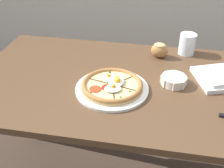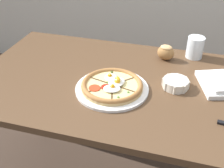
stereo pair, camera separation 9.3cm
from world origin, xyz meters
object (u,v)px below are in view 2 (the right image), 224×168
ramekin_bowl (176,83)px  bread_piece_near (166,52)px  water_glass (195,48)px  pizza (112,86)px  dining_table (136,103)px

ramekin_bowl → bread_piece_near: bearing=106.8°
ramekin_bowl → water_glass: water_glass is taller
pizza → bread_piece_near: (0.18, 0.33, 0.02)m
ramekin_bowl → bread_piece_near: 0.25m
pizza → water_glass: water_glass is taller
bread_piece_near → water_glass: water_glass is taller
dining_table → pizza: (-0.09, -0.08, 0.13)m
dining_table → bread_piece_near: bearing=70.9°
dining_table → pizza: size_ratio=4.76×
pizza → bread_piece_near: bearing=61.5°
pizza → ramekin_bowl: (0.25, 0.09, 0.00)m
water_glass → pizza: bearing=-128.6°
pizza → bread_piece_near: size_ratio=3.25×
pizza → water_glass: 0.51m
dining_table → bread_piece_near: bread_piece_near is taller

